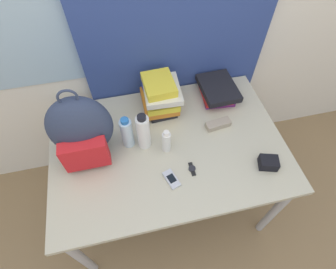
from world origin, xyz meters
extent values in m
plane|color=#8C704C|center=(0.00, 0.00, 0.00)|extent=(12.00, 12.00, 0.00)
cube|color=silver|center=(0.00, 0.98, 1.25)|extent=(6.00, 0.05, 2.50)
cube|color=#9EBCD1|center=(-0.53, 0.96, 1.30)|extent=(1.10, 0.01, 0.80)
cube|color=navy|center=(0.17, 0.93, 1.25)|extent=(1.13, 0.04, 2.50)
cube|color=#B7B299|center=(0.00, 0.45, 0.73)|extent=(1.33, 0.90, 0.03)
cylinder|color=#B2B2B7|center=(-0.61, 0.06, 0.36)|extent=(0.05, 0.05, 0.72)
cylinder|color=#B2B2B7|center=(0.61, 0.06, 0.36)|extent=(0.05, 0.05, 0.72)
cylinder|color=#B2B2B7|center=(-0.61, 0.84, 0.36)|extent=(0.05, 0.05, 0.72)
cylinder|color=#B2B2B7|center=(0.61, 0.84, 0.36)|extent=(0.05, 0.05, 0.72)
ellipsoid|color=#2D3851|center=(-0.44, 0.53, 0.95)|extent=(0.33, 0.20, 0.40)
cube|color=red|center=(-0.44, 0.41, 0.87)|extent=(0.23, 0.07, 0.18)
torus|color=#2D3851|center=(-0.44, 0.53, 1.16)|extent=(0.09, 0.01, 0.09)
cube|color=black|center=(0.02, 0.74, 0.76)|extent=(0.18, 0.24, 0.02)
cube|color=orange|center=(0.01, 0.76, 0.79)|extent=(0.21, 0.26, 0.04)
cube|color=yellow|center=(0.02, 0.75, 0.83)|extent=(0.20, 0.25, 0.04)
cube|color=navy|center=(0.01, 0.76, 0.86)|extent=(0.18, 0.22, 0.02)
cube|color=silver|center=(0.03, 0.74, 0.89)|extent=(0.23, 0.27, 0.04)
cube|color=yellow|center=(0.01, 0.75, 0.94)|extent=(0.18, 0.22, 0.05)
cube|color=#6B2370|center=(0.40, 0.75, 0.76)|extent=(0.21, 0.22, 0.02)
cube|color=red|center=(0.38, 0.75, 0.79)|extent=(0.19, 0.22, 0.03)
cube|color=black|center=(0.40, 0.76, 0.82)|extent=(0.22, 0.28, 0.04)
cylinder|color=silver|center=(-0.22, 0.51, 0.85)|extent=(0.07, 0.07, 0.19)
cylinder|color=#286BB7|center=(-0.22, 0.51, 0.95)|extent=(0.04, 0.04, 0.02)
cylinder|color=white|center=(-0.13, 0.48, 0.86)|extent=(0.07, 0.07, 0.23)
cylinder|color=black|center=(-0.13, 0.48, 0.99)|extent=(0.05, 0.05, 0.02)
cylinder|color=white|center=(-0.02, 0.42, 0.82)|extent=(0.05, 0.05, 0.14)
cylinder|color=white|center=(-0.02, 0.42, 0.90)|extent=(0.03, 0.03, 0.02)
cube|color=#B7BCC6|center=(-0.03, 0.23, 0.76)|extent=(0.08, 0.12, 0.02)
cube|color=black|center=(-0.03, 0.23, 0.76)|extent=(0.05, 0.06, 0.00)
cube|color=gray|center=(0.32, 0.52, 0.77)|extent=(0.16, 0.07, 0.04)
cube|color=black|center=(0.49, 0.20, 0.78)|extent=(0.11, 0.10, 0.06)
cube|color=black|center=(0.09, 0.27, 0.75)|extent=(0.02, 0.08, 0.00)
cylinder|color=#232328|center=(0.09, 0.27, 0.75)|extent=(0.04, 0.04, 0.01)
camera|label=1|loc=(-0.19, -0.36, 2.00)|focal=28.00mm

